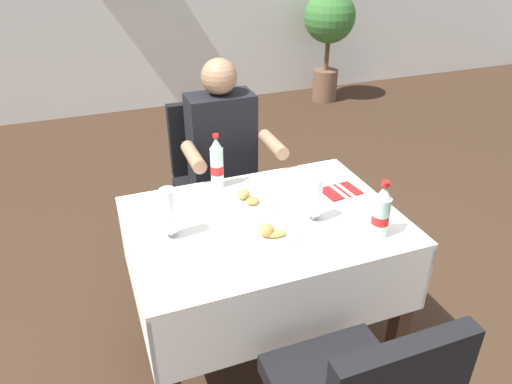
{
  "coord_description": "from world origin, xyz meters",
  "views": [
    {
      "loc": [
        -0.74,
        -1.43,
        1.88
      ],
      "look_at": [
        -0.09,
        0.29,
        0.83
      ],
      "focal_mm": 33.86,
      "sensor_mm": 36.0,
      "label": 1
    }
  ],
  "objects_px": {
    "plate_far_diner": "(251,201)",
    "cola_bottle_primary": "(381,213)",
    "napkin_cutlery_set": "(341,191)",
    "seated_diner_far": "(225,160)",
    "potted_plant_corner": "(329,27)",
    "cola_bottle_secondary": "(217,164)",
    "chair_far_diner_seat": "(213,178)",
    "beer_glass_left": "(169,213)",
    "plate_near_camera": "(268,234)",
    "main_dining_table": "(264,252)",
    "beer_glass_middle": "(315,199)"
  },
  "relations": [
    {
      "from": "plate_far_diner",
      "to": "cola_bottle_primary",
      "type": "distance_m",
      "value": 0.59
    },
    {
      "from": "cola_bottle_primary",
      "to": "napkin_cutlery_set",
      "type": "distance_m",
      "value": 0.38
    },
    {
      "from": "seated_diner_far",
      "to": "potted_plant_corner",
      "type": "xyz_separation_m",
      "value": [
        2.02,
        2.57,
        0.12
      ]
    },
    {
      "from": "cola_bottle_secondary",
      "to": "plate_far_diner",
      "type": "bearing_deg",
      "value": -66.2
    },
    {
      "from": "chair_far_diner_seat",
      "to": "beer_glass_left",
      "type": "height_order",
      "value": "beer_glass_left"
    },
    {
      "from": "plate_near_camera",
      "to": "cola_bottle_primary",
      "type": "bearing_deg",
      "value": -18.29
    },
    {
      "from": "seated_diner_far",
      "to": "beer_glass_left",
      "type": "distance_m",
      "value": 0.84
    },
    {
      "from": "plate_far_diner",
      "to": "cola_bottle_secondary",
      "type": "bearing_deg",
      "value": 113.8
    },
    {
      "from": "napkin_cutlery_set",
      "to": "plate_far_diner",
      "type": "bearing_deg",
      "value": 173.24
    },
    {
      "from": "chair_far_diner_seat",
      "to": "plate_far_diner",
      "type": "relative_size",
      "value": 4.2
    },
    {
      "from": "main_dining_table",
      "to": "plate_near_camera",
      "type": "height_order",
      "value": "plate_near_camera"
    },
    {
      "from": "chair_far_diner_seat",
      "to": "main_dining_table",
      "type": "bearing_deg",
      "value": -90.0
    },
    {
      "from": "main_dining_table",
      "to": "cola_bottle_primary",
      "type": "xyz_separation_m",
      "value": [
        0.39,
        -0.28,
        0.28
      ]
    },
    {
      "from": "beer_glass_left",
      "to": "potted_plant_corner",
      "type": "bearing_deg",
      "value": 52.94
    },
    {
      "from": "cola_bottle_secondary",
      "to": "napkin_cutlery_set",
      "type": "distance_m",
      "value": 0.6
    },
    {
      "from": "seated_diner_far",
      "to": "plate_near_camera",
      "type": "distance_m",
      "value": 0.84
    },
    {
      "from": "main_dining_table",
      "to": "beer_glass_middle",
      "type": "relative_size",
      "value": 5.74
    },
    {
      "from": "beer_glass_left",
      "to": "cola_bottle_secondary",
      "type": "xyz_separation_m",
      "value": [
        0.3,
        0.34,
        0.01
      ]
    },
    {
      "from": "main_dining_table",
      "to": "beer_glass_middle",
      "type": "bearing_deg",
      "value": -23.49
    },
    {
      "from": "main_dining_table",
      "to": "chair_far_diner_seat",
      "type": "relative_size",
      "value": 1.19
    },
    {
      "from": "cola_bottle_secondary",
      "to": "napkin_cutlery_set",
      "type": "bearing_deg",
      "value": -26.45
    },
    {
      "from": "beer_glass_left",
      "to": "cola_bottle_secondary",
      "type": "bearing_deg",
      "value": 49.11
    },
    {
      "from": "main_dining_table",
      "to": "plate_near_camera",
      "type": "xyz_separation_m",
      "value": [
        -0.04,
        -0.14,
        0.19
      ]
    },
    {
      "from": "beer_glass_left",
      "to": "cola_bottle_primary",
      "type": "bearing_deg",
      "value": -19.79
    },
    {
      "from": "chair_far_diner_seat",
      "to": "plate_near_camera",
      "type": "height_order",
      "value": "chair_far_diner_seat"
    },
    {
      "from": "napkin_cutlery_set",
      "to": "potted_plant_corner",
      "type": "xyz_separation_m",
      "value": [
        1.63,
        3.17,
        0.07
      ]
    },
    {
      "from": "seated_diner_far",
      "to": "plate_far_diner",
      "type": "relative_size",
      "value": 5.45
    },
    {
      "from": "seated_diner_far",
      "to": "napkin_cutlery_set",
      "type": "height_order",
      "value": "seated_diner_far"
    },
    {
      "from": "beer_glass_middle",
      "to": "chair_far_diner_seat",
      "type": "bearing_deg",
      "value": 102.18
    },
    {
      "from": "potted_plant_corner",
      "to": "plate_far_diner",
      "type": "bearing_deg",
      "value": -123.52
    },
    {
      "from": "seated_diner_far",
      "to": "cola_bottle_primary",
      "type": "distance_m",
      "value": 1.05
    },
    {
      "from": "napkin_cutlery_set",
      "to": "cola_bottle_primary",
      "type": "bearing_deg",
      "value": -95.41
    },
    {
      "from": "chair_far_diner_seat",
      "to": "napkin_cutlery_set",
      "type": "relative_size",
      "value": 5.0
    },
    {
      "from": "beer_glass_left",
      "to": "main_dining_table",
      "type": "bearing_deg",
      "value": -1.07
    },
    {
      "from": "plate_near_camera",
      "to": "beer_glass_middle",
      "type": "height_order",
      "value": "beer_glass_middle"
    },
    {
      "from": "beer_glass_left",
      "to": "beer_glass_middle",
      "type": "xyz_separation_m",
      "value": [
        0.59,
        -0.09,
        -0.01
      ]
    },
    {
      "from": "plate_far_diner",
      "to": "beer_glass_left",
      "type": "distance_m",
      "value": 0.43
    },
    {
      "from": "beer_glass_left",
      "to": "napkin_cutlery_set",
      "type": "bearing_deg",
      "value": 5.78
    },
    {
      "from": "napkin_cutlery_set",
      "to": "beer_glass_middle",
      "type": "bearing_deg",
      "value": -143.06
    },
    {
      "from": "main_dining_table",
      "to": "napkin_cutlery_set",
      "type": "distance_m",
      "value": 0.47
    },
    {
      "from": "beer_glass_middle",
      "to": "potted_plant_corner",
      "type": "bearing_deg",
      "value": 60.85
    },
    {
      "from": "cola_bottle_primary",
      "to": "seated_diner_far",
      "type": "bearing_deg",
      "value": 109.57
    },
    {
      "from": "plate_near_camera",
      "to": "potted_plant_corner",
      "type": "distance_m",
      "value": 3.99
    },
    {
      "from": "plate_far_diner",
      "to": "cola_bottle_secondary",
      "type": "height_order",
      "value": "cola_bottle_secondary"
    },
    {
      "from": "potted_plant_corner",
      "to": "main_dining_table",
      "type": "bearing_deg",
      "value": -122.25
    },
    {
      "from": "chair_far_diner_seat",
      "to": "potted_plant_corner",
      "type": "xyz_separation_m",
      "value": [
        2.06,
        2.46,
        0.28
      ]
    },
    {
      "from": "cola_bottle_secondary",
      "to": "potted_plant_corner",
      "type": "xyz_separation_m",
      "value": [
        2.16,
        2.91,
        -0.04
      ]
    },
    {
      "from": "chair_far_diner_seat",
      "to": "beer_glass_middle",
      "type": "distance_m",
      "value": 0.96
    },
    {
      "from": "plate_far_diner",
      "to": "cola_bottle_primary",
      "type": "height_order",
      "value": "cola_bottle_primary"
    },
    {
      "from": "beer_glass_middle",
      "to": "napkin_cutlery_set",
      "type": "relative_size",
      "value": 1.04
    }
  ]
}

